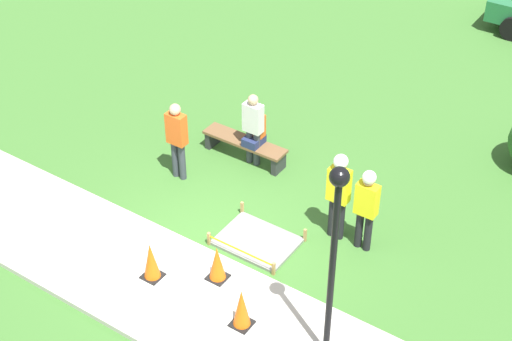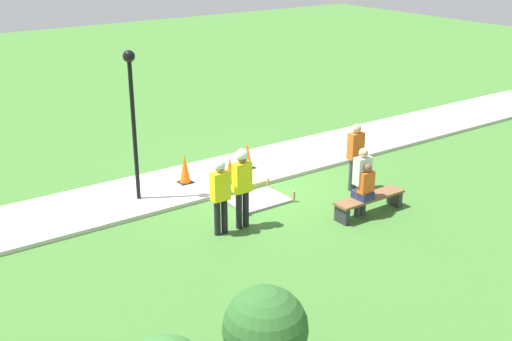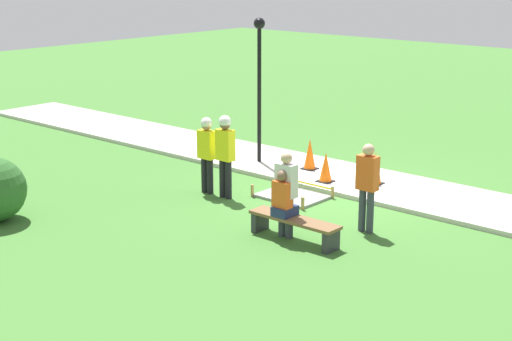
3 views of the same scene
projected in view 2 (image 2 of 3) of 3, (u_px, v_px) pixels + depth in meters
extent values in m
plane|color=#3D702D|center=(262.00, 186.00, 16.52)|extent=(60.00, 60.00, 0.00)
cube|color=#BCB7AD|center=(237.00, 171.00, 17.41)|extent=(28.00, 2.36, 0.10)
cube|color=gray|center=(257.00, 200.00, 15.62)|extent=(1.41, 1.06, 0.06)
cube|color=tan|center=(268.00, 183.00, 16.37)|extent=(0.05, 0.05, 0.28)
cube|color=tan|center=(221.00, 196.00, 15.61)|extent=(0.05, 0.05, 0.28)
cube|color=tan|center=(294.00, 197.00, 15.55)|extent=(0.05, 0.05, 0.28)
cube|color=tan|center=(246.00, 210.00, 14.79)|extent=(0.05, 0.05, 0.28)
cube|color=yellow|center=(245.00, 187.00, 15.96)|extent=(1.41, 0.00, 0.04)
cube|color=black|center=(247.00, 167.00, 17.50)|extent=(0.34, 0.34, 0.02)
cone|color=orange|center=(247.00, 155.00, 17.37)|extent=(0.29, 0.29, 0.72)
cube|color=black|center=(230.00, 182.00, 16.52)|extent=(0.34, 0.34, 0.02)
cone|color=orange|center=(230.00, 169.00, 16.40)|extent=(0.29, 0.29, 0.67)
cube|color=black|center=(185.00, 182.00, 16.50)|extent=(0.34, 0.34, 0.02)
cone|color=orange|center=(185.00, 168.00, 16.37)|extent=(0.29, 0.29, 0.73)
cube|color=#2D2D33|center=(394.00, 198.00, 15.35)|extent=(0.12, 0.40, 0.38)
cube|color=#2D2D33|center=(342.00, 215.00, 14.44)|extent=(0.12, 0.40, 0.38)
cube|color=brown|center=(370.00, 197.00, 14.81)|extent=(1.89, 0.44, 0.06)
cube|color=navy|center=(363.00, 195.00, 14.65)|extent=(0.34, 0.44, 0.18)
cube|color=#E55B1E|center=(366.00, 182.00, 14.46)|extent=(0.36, 0.20, 0.50)
sphere|color=brown|center=(367.00, 167.00, 14.34)|extent=(0.21, 0.21, 0.21)
cylinder|color=black|center=(246.00, 208.00, 14.19)|extent=(0.14, 0.14, 0.85)
cylinder|color=black|center=(239.00, 210.00, 14.10)|extent=(0.14, 0.14, 0.85)
cube|color=yellow|center=(242.00, 177.00, 13.87)|extent=(0.40, 0.22, 0.68)
sphere|color=brown|center=(242.00, 157.00, 13.71)|extent=(0.23, 0.23, 0.23)
sphere|color=white|center=(242.00, 155.00, 13.69)|extent=(0.27, 0.27, 0.27)
cylinder|color=black|center=(224.00, 216.00, 13.90)|extent=(0.14, 0.14, 0.80)
cylinder|color=black|center=(217.00, 218.00, 13.80)|extent=(0.14, 0.14, 0.80)
cube|color=yellow|center=(220.00, 186.00, 13.60)|extent=(0.40, 0.22, 0.63)
sphere|color=#A37A5B|center=(220.00, 167.00, 13.44)|extent=(0.22, 0.22, 0.22)
sphere|color=white|center=(220.00, 165.00, 13.42)|extent=(0.25, 0.25, 0.25)
cylinder|color=#383D47|center=(357.00, 173.00, 16.24)|extent=(0.14, 0.14, 0.84)
cylinder|color=#383D47|center=(352.00, 175.00, 16.14)|extent=(0.14, 0.14, 0.84)
cube|color=#E55B1E|center=(356.00, 146.00, 15.92)|extent=(0.40, 0.22, 0.67)
sphere|color=tan|center=(357.00, 128.00, 15.76)|extent=(0.23, 0.23, 0.23)
cylinder|color=#383D47|center=(363.00, 199.00, 14.77)|extent=(0.14, 0.14, 0.80)
cylinder|color=#383D47|center=(358.00, 201.00, 14.67)|extent=(0.14, 0.14, 0.80)
cube|color=silver|center=(362.00, 171.00, 14.47)|extent=(0.40, 0.22, 0.63)
sphere|color=tan|center=(363.00, 153.00, 14.32)|extent=(0.22, 0.22, 0.22)
cylinder|color=black|center=(134.00, 132.00, 14.96)|extent=(0.10, 0.10, 3.36)
sphere|color=black|center=(129.00, 56.00, 14.32)|extent=(0.28, 0.28, 0.28)
sphere|color=#2D6028|center=(265.00, 328.00, 9.58)|extent=(1.31, 1.31, 1.31)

